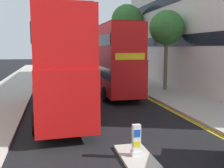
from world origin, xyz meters
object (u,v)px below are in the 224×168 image
(double_decker_bus_away, at_px, (58,62))
(double_decker_bus_oncoming, at_px, (111,58))
(keep_left_bollard, at_px, (136,141))
(pedestrian_far, at_px, (140,77))

(double_decker_bus_away, xyz_separation_m, double_decker_bus_oncoming, (4.53, 6.49, 0.00))
(double_decker_bus_oncoming, bearing_deg, keep_left_bollard, -98.74)
(keep_left_bollard, relative_size, double_decker_bus_away, 0.10)
(keep_left_bollard, xyz_separation_m, pedestrian_far, (5.62, 15.87, 0.38))
(pedestrian_far, bearing_deg, keep_left_bollard, -109.48)
(double_decker_bus_oncoming, bearing_deg, double_decker_bus_away, -124.92)
(double_decker_bus_away, relative_size, double_decker_bus_oncoming, 1.01)
(keep_left_bollard, xyz_separation_m, double_decker_bus_oncoming, (2.04, 13.26, 2.42))
(double_decker_bus_oncoming, distance_m, pedestrian_far, 4.88)
(double_decker_bus_away, height_order, double_decker_bus_oncoming, same)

